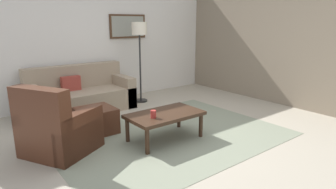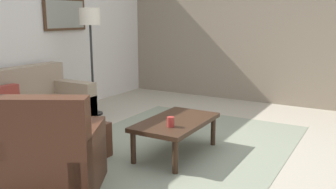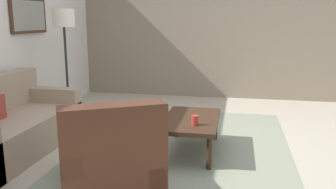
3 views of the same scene
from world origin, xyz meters
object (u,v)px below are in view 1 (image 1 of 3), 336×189
at_px(lamp_standing, 139,37).
at_px(couch_main, 80,96).
at_px(framed_artwork, 128,26).
at_px(ottoman, 96,120).
at_px(armchair_leather, 57,132).
at_px(cup, 153,114).
at_px(coffee_table, 165,116).

bearing_deg(lamp_standing, couch_main, 171.80).
bearing_deg(framed_artwork, ottoman, -133.38).
bearing_deg(armchair_leather, ottoman, 28.87).
height_order(lamp_standing, framed_artwork, framed_artwork).
bearing_deg(couch_main, ottoman, -101.03).
distance_m(ottoman, cup, 1.09).
bearing_deg(lamp_standing, framed_artwork, 82.55).
bearing_deg(ottoman, coffee_table, -51.73).
bearing_deg(armchair_leather, lamp_standing, 33.75).
xyz_separation_m(armchair_leather, cup, (1.16, -0.56, 0.16)).
height_order(couch_main, framed_artwork, framed_artwork).
distance_m(coffee_table, framed_artwork, 3.05).
distance_m(couch_main, lamp_standing, 1.72).
relative_size(coffee_table, lamp_standing, 0.64).
distance_m(cup, lamp_standing, 2.55).
height_order(coffee_table, framed_artwork, framed_artwork).
height_order(ottoman, framed_artwork, framed_artwork).
bearing_deg(cup, ottoman, 114.62).
relative_size(armchair_leather, ottoman, 1.94).
distance_m(couch_main, cup, 2.28).
relative_size(couch_main, cup, 17.71).
height_order(ottoman, coffee_table, coffee_table).
height_order(cup, lamp_standing, lamp_standing).
distance_m(ottoman, framed_artwork, 2.77).
bearing_deg(couch_main, framed_artwork, 16.89).
xyz_separation_m(coffee_table, framed_artwork, (0.94, 2.62, 1.25)).
xyz_separation_m(couch_main, cup, (0.18, -2.27, 0.17)).
bearing_deg(framed_artwork, armchair_leather, -137.93).
bearing_deg(ottoman, armchair_leather, -151.13).
height_order(armchair_leather, ottoman, armchair_leather).
distance_m(armchair_leather, lamp_standing, 2.96).
relative_size(ottoman, cup, 5.12).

